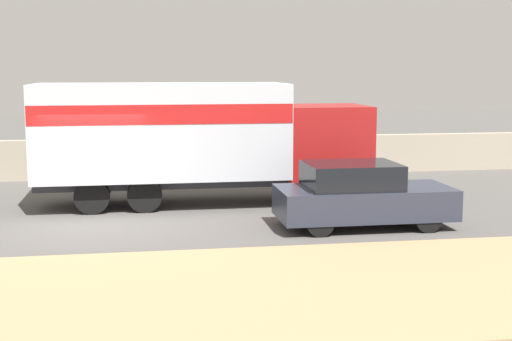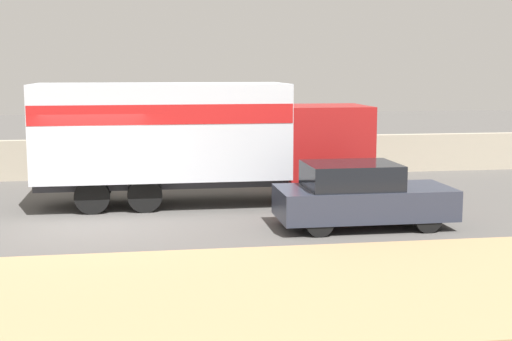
% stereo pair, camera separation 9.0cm
% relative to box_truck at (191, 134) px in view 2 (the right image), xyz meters
% --- Properties ---
extents(ground_plane, '(80.00, 80.00, 0.00)m').
position_rel_box_truck_xyz_m(ground_plane, '(-2.47, -2.06, -1.89)').
color(ground_plane, '#514F4C').
extents(dirt_shoulder_foreground, '(60.00, 5.38, 0.04)m').
position_rel_box_truck_xyz_m(dirt_shoulder_foreground, '(-2.47, -7.65, -1.87)').
color(dirt_shoulder_foreground, tan).
rests_on(dirt_shoulder_foreground, ground_plane).
extents(stone_wall_backdrop, '(60.00, 0.35, 1.30)m').
position_rel_box_truck_xyz_m(stone_wall_backdrop, '(-2.47, 4.90, -1.24)').
color(stone_wall_backdrop, '#A39984').
rests_on(stone_wall_backdrop, ground_plane).
extents(box_truck, '(8.74, 2.54, 3.20)m').
position_rel_box_truck_xyz_m(box_truck, '(0.00, 0.00, 0.00)').
color(box_truck, maroon).
rests_on(box_truck, ground_plane).
extents(car_hatchback, '(3.95, 1.75, 1.48)m').
position_rel_box_truck_xyz_m(car_hatchback, '(3.58, -3.39, -1.16)').
color(car_hatchback, '#282D3D').
rests_on(car_hatchback, ground_plane).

